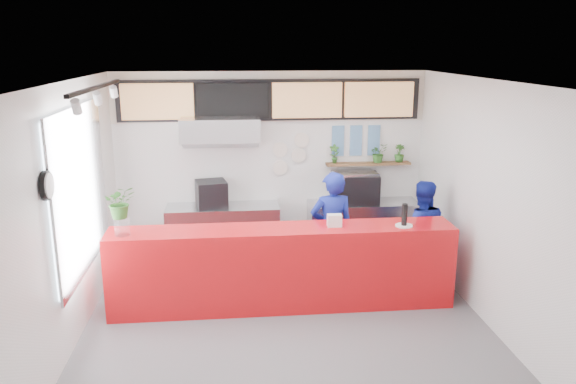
% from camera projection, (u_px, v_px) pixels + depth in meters
% --- Properties ---
extents(floor, '(5.00, 5.00, 0.00)m').
position_uv_depth(floor, '(286.00, 320.00, 7.15)').
color(floor, slate).
rests_on(floor, ground).
extents(ceiling, '(5.00, 5.00, 0.00)m').
position_uv_depth(ceiling, '(285.00, 81.00, 6.39)').
color(ceiling, silver).
extents(wall_back, '(5.00, 0.00, 5.00)m').
position_uv_depth(wall_back, '(271.00, 164.00, 9.18)').
color(wall_back, white).
rests_on(wall_back, ground).
extents(wall_left, '(0.00, 5.00, 5.00)m').
position_uv_depth(wall_left, '(72.00, 213.00, 6.53)').
color(wall_left, white).
rests_on(wall_left, ground).
extents(wall_right, '(0.00, 5.00, 5.00)m').
position_uv_depth(wall_right, '(484.00, 201.00, 7.01)').
color(wall_right, white).
rests_on(wall_right, ground).
extents(service_counter, '(4.50, 0.60, 1.10)m').
position_uv_depth(service_counter, '(283.00, 267.00, 7.40)').
color(service_counter, red).
rests_on(service_counter, ground).
extents(cream_band, '(5.00, 0.02, 0.80)m').
position_uv_depth(cream_band, '(270.00, 97.00, 8.89)').
color(cream_band, beige).
rests_on(cream_band, wall_back).
extents(prep_bench, '(1.80, 0.60, 0.90)m').
position_uv_depth(prep_bench, '(223.00, 233.00, 9.08)').
color(prep_bench, '#B2B5BA').
rests_on(prep_bench, ground).
extents(panini_oven, '(0.54, 0.54, 0.41)m').
position_uv_depth(panini_oven, '(211.00, 194.00, 8.89)').
color(panini_oven, black).
rests_on(panini_oven, prep_bench).
extents(extraction_hood, '(1.20, 0.70, 0.35)m').
position_uv_depth(extraction_hood, '(220.00, 129.00, 8.60)').
color(extraction_hood, '#B2B5BA').
rests_on(extraction_hood, ceiling).
extents(hood_lip, '(1.20, 0.69, 0.31)m').
position_uv_depth(hood_lip, '(221.00, 142.00, 8.65)').
color(hood_lip, '#B2B5BA').
rests_on(hood_lip, ceiling).
extents(right_bench, '(1.80, 0.60, 0.90)m').
position_uv_depth(right_bench, '(363.00, 228.00, 9.30)').
color(right_bench, '#B2B5BA').
rests_on(right_bench, ground).
extents(espresso_machine, '(0.79, 0.60, 0.48)m').
position_uv_depth(espresso_machine, '(355.00, 188.00, 9.11)').
color(espresso_machine, black).
rests_on(espresso_machine, right_bench).
extents(espresso_tray, '(0.70, 0.51, 0.06)m').
position_uv_depth(espresso_tray, '(355.00, 174.00, 9.05)').
color(espresso_tray, '#B1B4B9').
rests_on(espresso_tray, espresso_machine).
extents(herb_shelf, '(1.40, 0.18, 0.04)m').
position_uv_depth(herb_shelf, '(368.00, 164.00, 9.24)').
color(herb_shelf, brown).
rests_on(herb_shelf, wall_back).
extents(menu_board_far_left, '(1.10, 0.10, 0.55)m').
position_uv_depth(menu_board_far_left, '(158.00, 102.00, 8.63)').
color(menu_board_far_left, tan).
rests_on(menu_board_far_left, wall_back).
extents(menu_board_mid_left, '(1.10, 0.10, 0.55)m').
position_uv_depth(menu_board_mid_left, '(233.00, 101.00, 8.74)').
color(menu_board_mid_left, black).
rests_on(menu_board_mid_left, wall_back).
extents(menu_board_mid_right, '(1.10, 0.10, 0.55)m').
position_uv_depth(menu_board_mid_right, '(307.00, 100.00, 8.85)').
color(menu_board_mid_right, tan).
rests_on(menu_board_mid_right, wall_back).
extents(menu_board_far_right, '(1.10, 0.10, 0.55)m').
position_uv_depth(menu_board_far_right, '(379.00, 99.00, 8.96)').
color(menu_board_far_right, tan).
rests_on(menu_board_far_right, wall_back).
extents(soffit, '(4.80, 0.04, 0.65)m').
position_uv_depth(soffit, '(271.00, 100.00, 8.87)').
color(soffit, black).
rests_on(soffit, wall_back).
extents(window_pane, '(0.04, 2.20, 1.90)m').
position_uv_depth(window_pane, '(80.00, 190.00, 6.77)').
color(window_pane, silver).
rests_on(window_pane, wall_left).
extents(window_frame, '(0.03, 2.30, 2.00)m').
position_uv_depth(window_frame, '(81.00, 190.00, 6.77)').
color(window_frame, '#B2B5BA').
rests_on(window_frame, wall_left).
extents(wall_clock_rim, '(0.05, 0.30, 0.30)m').
position_uv_depth(wall_clock_rim, '(46.00, 186.00, 5.53)').
color(wall_clock_rim, black).
rests_on(wall_clock_rim, wall_left).
extents(wall_clock_face, '(0.02, 0.26, 0.26)m').
position_uv_depth(wall_clock_face, '(49.00, 186.00, 5.53)').
color(wall_clock_face, white).
rests_on(wall_clock_face, wall_left).
extents(track_rail, '(0.05, 2.40, 0.04)m').
position_uv_depth(track_rail, '(97.00, 87.00, 6.20)').
color(track_rail, black).
rests_on(track_rail, ceiling).
extents(dec_plate_a, '(0.24, 0.03, 0.24)m').
position_uv_depth(dec_plate_a, '(280.00, 150.00, 9.10)').
color(dec_plate_a, silver).
rests_on(dec_plate_a, wall_back).
extents(dec_plate_b, '(0.24, 0.03, 0.24)m').
position_uv_depth(dec_plate_b, '(298.00, 155.00, 9.15)').
color(dec_plate_b, silver).
rests_on(dec_plate_b, wall_back).
extents(dec_plate_c, '(0.24, 0.03, 0.24)m').
position_uv_depth(dec_plate_c, '(280.00, 168.00, 9.17)').
color(dec_plate_c, silver).
rests_on(dec_plate_c, wall_back).
extents(dec_plate_d, '(0.24, 0.03, 0.24)m').
position_uv_depth(dec_plate_d, '(302.00, 140.00, 9.09)').
color(dec_plate_d, silver).
rests_on(dec_plate_d, wall_back).
extents(photo_frame_a, '(0.20, 0.02, 0.25)m').
position_uv_depth(photo_frame_a, '(338.00, 133.00, 9.14)').
color(photo_frame_a, '#598CBF').
rests_on(photo_frame_a, wall_back).
extents(photo_frame_b, '(0.20, 0.02, 0.25)m').
position_uv_depth(photo_frame_b, '(356.00, 133.00, 9.17)').
color(photo_frame_b, '#598CBF').
rests_on(photo_frame_b, wall_back).
extents(photo_frame_c, '(0.20, 0.02, 0.25)m').
position_uv_depth(photo_frame_c, '(374.00, 133.00, 9.19)').
color(photo_frame_c, '#598CBF').
rests_on(photo_frame_c, wall_back).
extents(photo_frame_d, '(0.20, 0.02, 0.25)m').
position_uv_depth(photo_frame_d, '(338.00, 148.00, 9.20)').
color(photo_frame_d, '#598CBF').
rests_on(photo_frame_d, wall_back).
extents(photo_frame_e, '(0.20, 0.02, 0.25)m').
position_uv_depth(photo_frame_e, '(356.00, 148.00, 9.23)').
color(photo_frame_e, '#598CBF').
rests_on(photo_frame_e, wall_back).
extents(photo_frame_f, '(0.20, 0.02, 0.25)m').
position_uv_depth(photo_frame_f, '(374.00, 148.00, 9.26)').
color(photo_frame_f, '#598CBF').
rests_on(photo_frame_f, wall_back).
extents(staff_center, '(0.65, 0.45, 1.70)m').
position_uv_depth(staff_center, '(332.00, 230.00, 7.96)').
color(staff_center, navy).
rests_on(staff_center, ground).
extents(staff_right, '(0.83, 0.70, 1.54)m').
position_uv_depth(staff_right, '(420.00, 232.00, 8.12)').
color(staff_right, navy).
rests_on(staff_right, ground).
extents(herb_a, '(0.18, 0.13, 0.31)m').
position_uv_depth(herb_a, '(334.00, 154.00, 9.14)').
color(herb_a, '#2F6523').
rests_on(herb_a, herb_shelf).
extents(herb_c, '(0.34, 0.32, 0.32)m').
position_uv_depth(herb_c, '(378.00, 153.00, 9.21)').
color(herb_c, '#2F6523').
rests_on(herb_c, herb_shelf).
extents(herb_d, '(0.16, 0.15, 0.29)m').
position_uv_depth(herb_d, '(399.00, 153.00, 9.24)').
color(herb_d, '#2F6523').
rests_on(herb_d, herb_shelf).
extents(glass_vase, '(0.21, 0.21, 0.23)m').
position_uv_depth(glass_vase, '(122.00, 226.00, 6.96)').
color(glass_vase, silver).
rests_on(glass_vase, service_counter).
extents(basil_vase, '(0.45, 0.42, 0.41)m').
position_uv_depth(basil_vase, '(120.00, 202.00, 6.88)').
color(basil_vase, '#2F6523').
rests_on(basil_vase, glass_vase).
extents(napkin_holder, '(0.18, 0.12, 0.16)m').
position_uv_depth(napkin_holder, '(334.00, 220.00, 7.30)').
color(napkin_holder, white).
rests_on(napkin_holder, service_counter).
extents(white_plate, '(0.23, 0.23, 0.02)m').
position_uv_depth(white_plate, '(404.00, 226.00, 7.32)').
color(white_plate, white).
rests_on(white_plate, service_counter).
extents(pepper_mill, '(0.08, 0.08, 0.29)m').
position_uv_depth(pepper_mill, '(404.00, 215.00, 7.28)').
color(pepper_mill, black).
rests_on(pepper_mill, white_plate).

